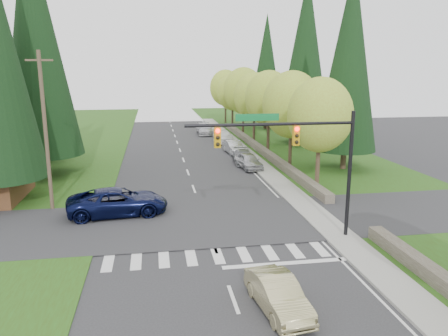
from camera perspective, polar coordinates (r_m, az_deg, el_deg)
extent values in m
plane|color=#28282B|center=(18.84, 0.65, -15.27)|extent=(120.00, 120.00, 0.00)
cube|color=#2C4612|center=(40.67, 13.96, -0.16)|extent=(14.00, 110.00, 0.06)
cube|color=#2C4612|center=(38.78, -24.13, -1.53)|extent=(14.00, 110.00, 0.06)
cube|color=#28282B|center=(26.10, -2.40, -7.09)|extent=(120.00, 8.00, 0.10)
cube|color=gray|center=(40.57, 4.90, 0.20)|extent=(1.80, 80.00, 0.13)
cube|color=gray|center=(40.38, 3.73, 0.16)|extent=(0.20, 80.00, 0.13)
cube|color=#4C4438|center=(48.53, 4.56, 2.62)|extent=(0.70, 40.00, 0.70)
cylinder|color=black|center=(23.82, 16.05, -0.99)|extent=(0.20, 0.20, 6.80)
cylinder|color=black|center=(21.83, 6.19, 5.70)|extent=(8.60, 0.16, 0.16)
cube|color=#0C662D|center=(21.66, 4.38, 6.61)|extent=(2.20, 0.04, 0.35)
cube|color=#BF8C0C|center=(22.29, 9.38, 4.19)|extent=(0.32, 0.24, 1.00)
sphere|color=#FF0C05|center=(22.11, 9.53, 5.03)|extent=(0.22, 0.22, 0.22)
cube|color=#BF8C0C|center=(21.36, -0.87, 3.99)|extent=(0.32, 0.24, 1.00)
sphere|color=#FF0C05|center=(21.17, -0.82, 4.87)|extent=(0.22, 0.22, 0.22)
cylinder|color=#473828|center=(29.40, -22.26, 4.27)|extent=(0.24, 0.24, 10.00)
cube|color=#473828|center=(29.15, -23.00, 12.85)|extent=(1.60, 0.10, 0.12)
cylinder|color=#38281C|center=(33.33, 12.17, 1.27)|extent=(0.32, 0.32, 4.76)
ellipsoid|color=olive|center=(32.86, 12.44, 6.79)|extent=(4.80, 4.80, 5.52)
cylinder|color=#38281C|center=(39.83, 8.67, 3.38)|extent=(0.32, 0.32, 4.93)
ellipsoid|color=olive|center=(39.44, 8.84, 8.18)|extent=(5.20, 5.20, 5.98)
cylinder|color=#38281C|center=(46.41, 5.80, 4.85)|extent=(0.32, 0.32, 5.04)
ellipsoid|color=olive|center=(46.06, 5.89, 9.06)|extent=(5.00, 5.00, 5.75)
cylinder|color=#38281C|center=(53.18, 3.95, 5.76)|extent=(0.32, 0.32, 4.82)
ellipsoid|color=olive|center=(52.88, 4.00, 9.28)|extent=(5.00, 5.00, 5.75)
cylinder|color=#38281C|center=(59.97, 2.51, 6.74)|extent=(0.32, 0.32, 5.15)
ellipsoid|color=olive|center=(59.71, 2.55, 10.07)|extent=(5.40, 5.40, 6.21)
cylinder|color=#38281C|center=(66.79, 1.11, 7.17)|extent=(0.32, 0.32, 4.70)
ellipsoid|color=olive|center=(66.55, 1.12, 9.90)|extent=(4.80, 4.80, 5.52)
cylinder|color=#38281C|center=(73.66, 0.20, 7.80)|extent=(0.32, 0.32, 4.98)
ellipsoid|color=olive|center=(73.44, 0.20, 10.43)|extent=(5.20, 5.20, 5.98)
cylinder|color=#38281C|center=(32.97, -26.86, -2.43)|extent=(0.50, 0.50, 2.00)
cylinder|color=#38281C|center=(40.22, -22.18, 0.54)|extent=(0.50, 0.50, 2.00)
cone|color=black|center=(39.53, -23.47, 15.29)|extent=(6.46, 6.46, 19.00)
cylinder|color=#38281C|center=(46.42, -23.00, 1.99)|extent=(0.50, 0.50, 2.00)
cone|color=black|center=(45.78, -24.03, 13.50)|extent=(5.78, 5.78, 17.00)
cylinder|color=#38281C|center=(40.87, 15.32, 1.22)|extent=(0.50, 0.50, 2.00)
cone|color=black|center=(40.12, 16.08, 13.63)|extent=(5.44, 5.44, 16.00)
cylinder|color=#38281C|center=(54.04, 10.18, 4.20)|extent=(0.50, 0.50, 2.00)
cone|color=black|center=(53.50, 10.60, 14.63)|extent=(6.12, 6.12, 18.00)
cylinder|color=#38281C|center=(67.02, 5.41, 5.97)|extent=(0.50, 0.50, 2.00)
cone|color=black|center=(66.56, 5.56, 13.08)|extent=(5.10, 5.10, 15.00)
imported|color=tan|center=(17.08, 7.05, -16.06)|extent=(1.86, 4.08, 1.30)
imported|color=#0A0F34|center=(27.87, -13.68, -4.32)|extent=(6.34, 3.41, 1.69)
imported|color=#ACACB1|center=(39.78, 3.24, 0.93)|extent=(2.21, 4.38, 1.43)
imported|color=slate|center=(41.94, 2.58, 1.44)|extent=(2.09, 4.51, 1.28)
imported|color=#B7B7BC|center=(46.88, 1.29, 2.74)|extent=(1.90, 4.39, 1.40)
imported|color=silver|center=(53.85, -0.11, 4.17)|extent=(2.19, 4.87, 1.62)
imported|color=#B5B6BA|center=(60.94, -2.53, 5.09)|extent=(2.07, 5.07, 1.47)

